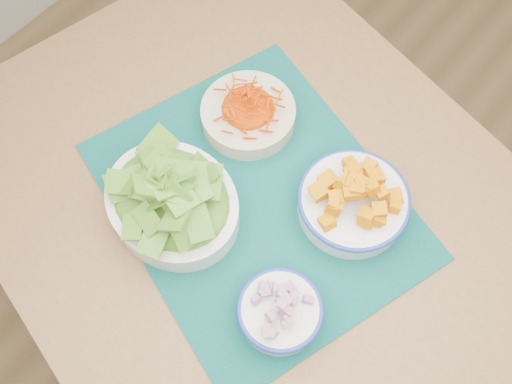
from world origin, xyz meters
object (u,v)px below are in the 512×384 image
at_px(onion_bowl, 280,311).
at_px(squash_bowl, 354,198).
at_px(placemat, 256,200).
at_px(carrot_bowl, 248,112).
at_px(lettuce_bowl, 171,197).
at_px(table, 288,256).

bearing_deg(onion_bowl, squash_bowl, 95.41).
xyz_separation_m(placemat, carrot_bowl, (-0.12, 0.12, 0.03)).
xyz_separation_m(placemat, onion_bowl, (0.16, -0.14, 0.03)).
bearing_deg(placemat, lettuce_bowl, -113.40).
height_order(lettuce_bowl, onion_bowl, lettuce_bowl).
relative_size(table, lettuce_bowl, 5.62).
distance_m(squash_bowl, onion_bowl, 0.23).
xyz_separation_m(placemat, lettuce_bowl, (-0.09, -0.11, 0.06)).
distance_m(carrot_bowl, lettuce_bowl, 0.23).
xyz_separation_m(placemat, squash_bowl, (0.14, 0.09, 0.05)).
distance_m(table, placemat, 0.13).
bearing_deg(lettuce_bowl, table, 29.82).
bearing_deg(table, carrot_bowl, 159.66).
relative_size(squash_bowl, onion_bowl, 1.32).
relative_size(table, onion_bowl, 9.22).
bearing_deg(carrot_bowl, squash_bowl, -5.86).
bearing_deg(lettuce_bowl, placemat, 52.94).
height_order(squash_bowl, lettuce_bowl, lettuce_bowl).
distance_m(table, squash_bowl, 0.18).
relative_size(carrot_bowl, squash_bowl, 0.98).
distance_m(table, lettuce_bowl, 0.26).
relative_size(placemat, onion_bowl, 3.47).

